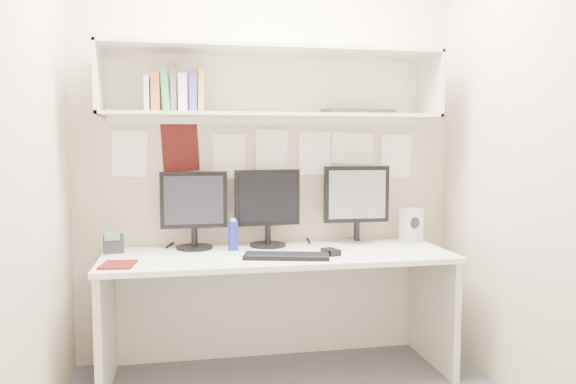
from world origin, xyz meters
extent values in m
cube|color=#BEAA91|center=(0.00, 1.00, 1.30)|extent=(2.40, 0.02, 2.60)
cube|color=#BEAA91|center=(0.00, -1.00, 1.30)|extent=(2.40, 0.02, 2.60)
cube|color=#BEAA91|center=(-1.20, 0.00, 1.30)|extent=(0.02, 2.00, 2.60)
cube|color=#BEAA91|center=(1.20, 0.00, 1.30)|extent=(0.02, 2.00, 2.60)
cube|color=white|center=(0.00, 0.64, 0.71)|extent=(2.00, 0.70, 0.03)
cube|color=beige|center=(0.00, 0.97, 0.35)|extent=(1.96, 0.02, 0.70)
cube|color=beige|center=(0.00, 0.81, 1.53)|extent=(2.00, 0.38, 0.02)
cube|color=beige|center=(0.00, 0.81, 1.91)|extent=(2.00, 0.38, 0.02)
cube|color=beige|center=(0.00, 0.99, 1.72)|extent=(2.00, 0.02, 0.40)
cube|color=beige|center=(-0.99, 0.81, 1.72)|extent=(0.02, 0.38, 0.40)
cube|color=beige|center=(0.99, 0.81, 1.72)|extent=(0.02, 0.38, 0.40)
cylinder|color=black|center=(-0.47, 0.86, 0.74)|extent=(0.22, 0.22, 0.02)
cylinder|color=black|center=(-0.47, 0.86, 0.80)|extent=(0.04, 0.04, 0.11)
cube|color=black|center=(-0.47, 0.87, 1.02)|extent=(0.40, 0.04, 0.34)
cube|color=black|center=(-0.47, 0.85, 1.02)|extent=(0.35, 0.01, 0.29)
cylinder|color=black|center=(-0.03, 0.86, 0.74)|extent=(0.22, 0.22, 0.02)
cylinder|color=black|center=(-0.03, 0.86, 0.80)|extent=(0.04, 0.04, 0.11)
cube|color=black|center=(-0.03, 0.87, 1.03)|extent=(0.41, 0.07, 0.34)
cube|color=black|center=(-0.03, 0.85, 1.03)|extent=(0.35, 0.03, 0.29)
cylinder|color=#A5A5AA|center=(0.54, 0.86, 0.74)|extent=(0.23, 0.23, 0.02)
cylinder|color=black|center=(0.54, 0.86, 0.80)|extent=(0.04, 0.04, 0.12)
cube|color=black|center=(0.54, 0.87, 1.04)|extent=(0.42, 0.04, 0.36)
cube|color=#A8A7AC|center=(0.54, 0.85, 1.04)|extent=(0.37, 0.01, 0.30)
cube|color=black|center=(0.02, 0.48, 0.74)|extent=(0.50, 0.28, 0.02)
cube|color=black|center=(0.28, 0.53, 0.75)|extent=(0.10, 0.13, 0.03)
cube|color=#B5B5B0|center=(0.90, 0.84, 0.84)|extent=(0.14, 0.14, 0.22)
cylinder|color=black|center=(0.90, 0.79, 0.86)|extent=(0.07, 0.03, 0.08)
cylinder|color=navy|center=(-0.25, 0.77, 0.82)|extent=(0.06, 0.06, 0.17)
cylinder|color=white|center=(-0.25, 0.77, 0.91)|extent=(0.03, 0.03, 0.02)
cube|color=#51100E|center=(-0.88, 0.46, 0.74)|extent=(0.19, 0.22, 0.01)
cube|color=black|center=(-0.94, 0.83, 0.78)|extent=(0.13, 0.11, 0.10)
cube|color=#4C6659|center=(-0.94, 0.78, 0.84)|extent=(0.08, 0.02, 0.06)
cube|color=beige|center=(-0.73, 0.80, 1.64)|extent=(0.03, 0.17, 0.20)
cube|color=#B34921|center=(-0.68, 0.80, 1.65)|extent=(0.05, 0.17, 0.22)
cube|color=#2B8350|center=(-0.63, 0.80, 1.66)|extent=(0.04, 0.17, 0.25)
cube|color=#4D4D52|center=(-0.58, 0.80, 1.67)|extent=(0.03, 0.17, 0.27)
cube|color=silver|center=(-0.53, 0.80, 1.65)|extent=(0.05, 0.17, 0.22)
cube|color=#45378B|center=(-0.48, 0.80, 1.66)|extent=(0.04, 0.17, 0.24)
cube|color=olive|center=(-0.43, 0.80, 1.67)|extent=(0.03, 0.17, 0.26)
cube|color=black|center=(0.53, 0.82, 1.56)|extent=(0.46, 0.25, 0.03)
camera|label=1|loc=(-0.55, -2.52, 1.36)|focal=35.00mm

